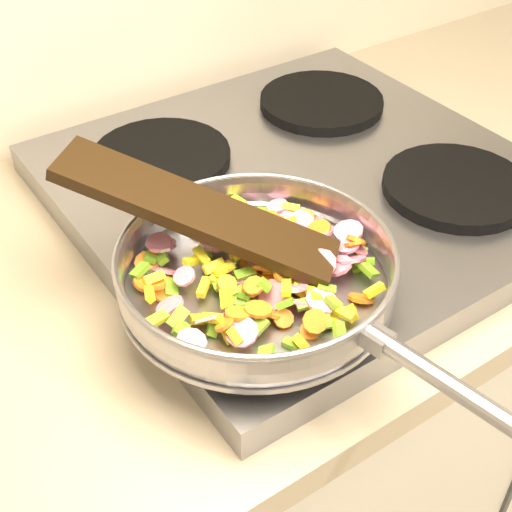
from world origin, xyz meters
TOP-DOWN VIEW (x-y plane):
  - cooktop at (-0.70, 1.67)m, footprint 0.60×0.60m
  - grate_fl at (-0.84, 1.52)m, footprint 0.19×0.19m
  - grate_fr at (-0.56, 1.52)m, footprint 0.19×0.19m
  - grate_bl at (-0.84, 1.81)m, footprint 0.19×0.19m
  - grate_br at (-0.56, 1.81)m, footprint 0.19×0.19m
  - saute_pan at (-0.89, 1.50)m, footprint 0.33×0.50m
  - vegetable_heap at (-0.88, 1.51)m, footprint 0.27×0.27m
  - wooden_spatula at (-0.91, 1.58)m, footprint 0.25×0.27m

SIDE VIEW (x-z plane):
  - cooktop at x=-0.70m, z-range 0.90..0.94m
  - grate_fl at x=-0.84m, z-range 0.94..0.96m
  - grate_fr at x=-0.56m, z-range 0.94..0.96m
  - grate_bl at x=-0.84m, z-range 0.94..0.96m
  - grate_br at x=-0.56m, z-range 0.94..0.96m
  - vegetable_heap at x=-0.88m, z-range 0.95..1.00m
  - saute_pan at x=-0.89m, z-range 0.96..1.01m
  - wooden_spatula at x=-0.91m, z-range 0.97..1.07m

